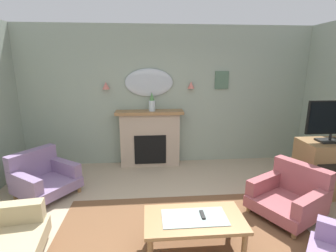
# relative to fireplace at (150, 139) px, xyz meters

# --- Properties ---
(wall_back) EXTENTS (6.91, 0.10, 2.83)m
(wall_back) POSITION_rel_fireplace_xyz_m (0.38, 0.22, 0.84)
(wall_back) COLOR #93A393
(wall_back) RESTS_ON ground
(patterned_rug) EXTENTS (3.20, 2.40, 0.01)m
(patterned_rug) POSITION_rel_fireplace_xyz_m (0.38, -2.58, -0.56)
(patterned_rug) COLOR brown
(patterned_rug) RESTS_ON ground
(fireplace) EXTENTS (1.36, 0.36, 1.16)m
(fireplace) POSITION_rel_fireplace_xyz_m (0.00, 0.00, 0.00)
(fireplace) COLOR tan
(fireplace) RESTS_ON ground
(mantel_vase_left) EXTENTS (0.13, 0.13, 0.37)m
(mantel_vase_left) POSITION_rel_fireplace_xyz_m (0.05, -0.03, 0.75)
(mantel_vase_left) COLOR silver
(mantel_vase_left) RESTS_ON fireplace
(wall_mirror) EXTENTS (0.96, 0.06, 0.56)m
(wall_mirror) POSITION_rel_fireplace_xyz_m (0.00, 0.14, 1.14)
(wall_mirror) COLOR #B2BCC6
(wall_sconce_left) EXTENTS (0.14, 0.14, 0.14)m
(wall_sconce_left) POSITION_rel_fireplace_xyz_m (-0.85, 0.09, 1.09)
(wall_sconce_left) COLOR #D17066
(wall_sconce_right) EXTENTS (0.14, 0.14, 0.14)m
(wall_sconce_right) POSITION_rel_fireplace_xyz_m (0.85, 0.09, 1.09)
(wall_sconce_right) COLOR #D17066
(framed_picture) EXTENTS (0.28, 0.03, 0.36)m
(framed_picture) POSITION_rel_fireplace_xyz_m (1.50, 0.15, 1.18)
(framed_picture) COLOR #4C6B56
(coffee_table) EXTENTS (1.10, 0.60, 0.45)m
(coffee_table) POSITION_rel_fireplace_xyz_m (0.45, -2.59, -0.19)
(coffee_table) COLOR olive
(coffee_table) RESTS_ON ground
(tv_remote) EXTENTS (0.04, 0.16, 0.02)m
(tv_remote) POSITION_rel_fireplace_xyz_m (0.54, -2.57, -0.12)
(tv_remote) COLOR black
(tv_remote) RESTS_ON coffee_table
(armchair_in_corner) EXTENTS (1.13, 1.13, 0.71)m
(armchair_in_corner) POSITION_rel_fireplace_xyz_m (-1.76, -1.08, -0.27)
(armchair_in_corner) COLOR gray
(armchair_in_corner) RESTS_ON ground
(armchair_beside_couch) EXTENTS (1.10, 1.10, 0.71)m
(armchair_beside_couch) POSITION_rel_fireplace_xyz_m (1.93, -1.97, -0.27)
(armchair_beside_couch) COLOR #934C51
(armchair_beside_couch) RESTS_ON ground
(tv_cabinet) EXTENTS (0.80, 0.57, 0.90)m
(tv_cabinet) POSITION_rel_fireplace_xyz_m (2.79, -1.45, -0.12)
(tv_cabinet) COLOR olive
(tv_cabinet) RESTS_ON ground
(tv_flatscreen) EXTENTS (0.84, 0.24, 0.65)m
(tv_flatscreen) POSITION_rel_fireplace_xyz_m (2.79, -1.47, 0.68)
(tv_flatscreen) COLOR black
(tv_flatscreen) RESTS_ON tv_cabinet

